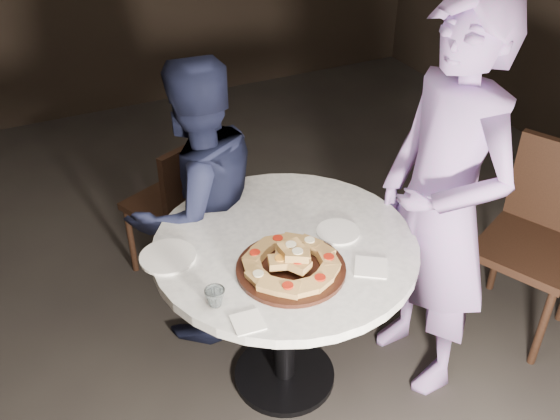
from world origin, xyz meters
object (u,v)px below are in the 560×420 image
object	(u,v)px
water_glass	(215,297)
diner_teal	(441,209)
focaccia_pile	(291,261)
diner_navy	(198,207)
table	(285,271)
chair_right	(541,228)
serving_board	(291,269)
chair_far	(183,200)

from	to	relation	value
water_glass	diner_teal	size ratio (longest dim) A/B	0.04
focaccia_pile	diner_navy	xyz separation A→B (m)	(-0.14, 0.70, -0.14)
table	chair_right	world-z (taller)	chair_right
serving_board	table	bearing A→B (deg)	70.99
serving_board	water_glass	size ratio (longest dim) A/B	5.64
chair_right	diner_navy	xyz separation A→B (m)	(-1.54, 0.67, 0.17)
chair_far	diner_navy	xyz separation A→B (m)	(-0.04, -0.40, 0.21)
chair_far	diner_teal	size ratio (longest dim) A/B	0.50
diner_teal	focaccia_pile	bearing A→B (deg)	-93.01
focaccia_pile	chair_right	world-z (taller)	chair_right
table	diner_teal	world-z (taller)	diner_teal
focaccia_pile	diner_teal	xyz separation A→B (m)	(0.70, -0.01, 0.04)
diner_navy	diner_teal	xyz separation A→B (m)	(0.84, -0.71, 0.18)
serving_board	diner_navy	xyz separation A→B (m)	(-0.14, 0.70, -0.10)
table	focaccia_pile	world-z (taller)	focaccia_pile
table	serving_board	distance (m)	0.24
serving_board	diner_teal	bearing A→B (deg)	-0.81
chair_far	diner_navy	size ratio (longest dim) A/B	0.62
water_glass	serving_board	bearing A→B (deg)	8.86
diner_teal	table	bearing A→B (deg)	-108.29
diner_teal	chair_far	bearing A→B (deg)	-146.52
table	diner_teal	distance (m)	0.71
serving_board	diner_navy	world-z (taller)	diner_navy
focaccia_pile	water_glass	xyz separation A→B (m)	(-0.33, -0.05, -0.01)
serving_board	water_glass	xyz separation A→B (m)	(-0.33, -0.05, 0.03)
table	serving_board	bearing A→B (deg)	-109.01
chair_right	diner_teal	world-z (taller)	diner_teal
serving_board	focaccia_pile	bearing A→B (deg)	-26.90
chair_far	table	bearing A→B (deg)	76.11
serving_board	diner_teal	xyz separation A→B (m)	(0.70, -0.01, 0.08)
chair_far	chair_right	xyz separation A→B (m)	(1.50, -1.07, 0.04)
water_glass	chair_far	bearing A→B (deg)	78.91
table	diner_navy	world-z (taller)	diner_navy
chair_far	diner_teal	xyz separation A→B (m)	(0.80, -1.11, 0.39)
chair_right	diner_navy	size ratio (longest dim) A/B	0.67
focaccia_pile	diner_teal	distance (m)	0.70
diner_navy	diner_teal	world-z (taller)	diner_teal
water_glass	focaccia_pile	bearing A→B (deg)	8.75
serving_board	diner_teal	size ratio (longest dim) A/B	0.23
serving_board	focaccia_pile	xyz separation A→B (m)	(0.00, -0.00, 0.04)
water_glass	chair_far	distance (m)	1.22
chair_far	serving_board	bearing A→B (deg)	71.51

